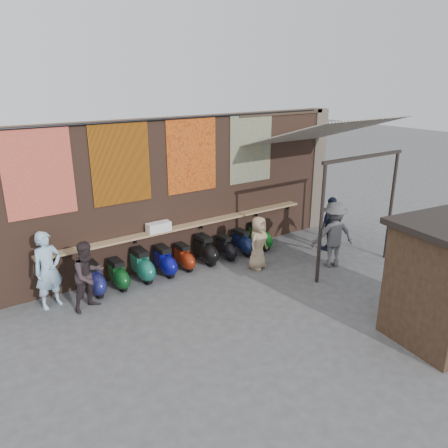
{
  "coord_description": "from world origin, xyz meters",
  "views": [
    {
      "loc": [
        -5.61,
        -7.54,
        5.03
      ],
      "look_at": [
        0.46,
        1.2,
        1.39
      ],
      "focal_mm": 35.0,
      "sensor_mm": 36.0,
      "label": 1
    }
  ],
  "objects_px": {
    "scooter_stool_1": "(118,274)",
    "scooter_stool_4": "(184,257)",
    "scooter_stool_3": "(164,261)",
    "shopper_grey": "(333,235)",
    "shelf_box": "(159,227)",
    "scooter_stool_6": "(226,248)",
    "shopper_navy": "(331,224)",
    "shopper_tan": "(258,243)",
    "scooter_stool_5": "(205,250)",
    "scooter_stool_2": "(142,265)",
    "scooter_stool_0": "(94,279)",
    "diner_right": "(88,276)",
    "diner_left": "(48,270)",
    "scooter_stool_7": "(243,243)",
    "scooter_stool_8": "(259,236)"
  },
  "relations": [
    {
      "from": "shopper_grey",
      "to": "scooter_stool_4",
      "type": "bearing_deg",
      "value": -8.26
    },
    {
      "from": "scooter_stool_0",
      "to": "scooter_stool_8",
      "type": "relative_size",
      "value": 1.0
    },
    {
      "from": "shopper_tan",
      "to": "shopper_grey",
      "type": "bearing_deg",
      "value": -52.34
    },
    {
      "from": "scooter_stool_3",
      "to": "shopper_grey",
      "type": "distance_m",
      "value": 4.62
    },
    {
      "from": "shelf_box",
      "to": "scooter_stool_7",
      "type": "bearing_deg",
      "value": -7.72
    },
    {
      "from": "shopper_tan",
      "to": "scooter_stool_7",
      "type": "bearing_deg",
      "value": 54.62
    },
    {
      "from": "diner_right",
      "to": "scooter_stool_3",
      "type": "bearing_deg",
      "value": -1.3
    },
    {
      "from": "scooter_stool_2",
      "to": "shopper_grey",
      "type": "xyz_separation_m",
      "value": [
        4.7,
        -2.15,
        0.5
      ]
    },
    {
      "from": "shelf_box",
      "to": "scooter_stool_5",
      "type": "bearing_deg",
      "value": -12.21
    },
    {
      "from": "shelf_box",
      "to": "scooter_stool_0",
      "type": "xyz_separation_m",
      "value": [
        -1.91,
        -0.29,
        -0.86
      ]
    },
    {
      "from": "diner_left",
      "to": "shopper_navy",
      "type": "height_order",
      "value": "diner_left"
    },
    {
      "from": "shelf_box",
      "to": "scooter_stool_6",
      "type": "bearing_deg",
      "value": -10.17
    },
    {
      "from": "scooter_stool_2",
      "to": "scooter_stool_6",
      "type": "bearing_deg",
      "value": -1.93
    },
    {
      "from": "shelf_box",
      "to": "diner_right",
      "type": "relative_size",
      "value": 0.39
    },
    {
      "from": "scooter_stool_1",
      "to": "shopper_tan",
      "type": "height_order",
      "value": "shopper_tan"
    },
    {
      "from": "shelf_box",
      "to": "scooter_stool_5",
      "type": "relative_size",
      "value": 0.75
    },
    {
      "from": "scooter_stool_1",
      "to": "scooter_stool_6",
      "type": "relative_size",
      "value": 1.08
    },
    {
      "from": "scooter_stool_2",
      "to": "scooter_stool_0",
      "type": "bearing_deg",
      "value": -178.59
    },
    {
      "from": "scooter_stool_3",
      "to": "shopper_grey",
      "type": "bearing_deg",
      "value": -27.45
    },
    {
      "from": "shopper_navy",
      "to": "shopper_tan",
      "type": "height_order",
      "value": "shopper_navy"
    },
    {
      "from": "scooter_stool_1",
      "to": "scooter_stool_4",
      "type": "bearing_deg",
      "value": 1.44
    },
    {
      "from": "scooter_stool_0",
      "to": "shopper_tan",
      "type": "height_order",
      "value": "shopper_tan"
    },
    {
      "from": "shopper_navy",
      "to": "shopper_tan",
      "type": "relative_size",
      "value": 1.12
    },
    {
      "from": "shelf_box",
      "to": "scooter_stool_1",
      "type": "bearing_deg",
      "value": -166.34
    },
    {
      "from": "scooter_stool_5",
      "to": "shopper_grey",
      "type": "bearing_deg",
      "value": -37.37
    },
    {
      "from": "shopper_grey",
      "to": "scooter_stool_0",
      "type": "bearing_deg",
      "value": 3.69
    },
    {
      "from": "scooter_stool_3",
      "to": "scooter_stool_6",
      "type": "relative_size",
      "value": 1.14
    },
    {
      "from": "scooter_stool_8",
      "to": "diner_right",
      "type": "distance_m",
      "value": 5.46
    },
    {
      "from": "scooter_stool_2",
      "to": "shopper_navy",
      "type": "relative_size",
      "value": 0.52
    },
    {
      "from": "scooter_stool_0",
      "to": "scooter_stool_7",
      "type": "relative_size",
      "value": 1.07
    },
    {
      "from": "shopper_navy",
      "to": "shopper_tan",
      "type": "xyz_separation_m",
      "value": [
        -2.62,
        0.21,
        -0.09
      ]
    },
    {
      "from": "scooter_stool_8",
      "to": "scooter_stool_3",
      "type": "bearing_deg",
      "value": -179.77
    },
    {
      "from": "scooter_stool_2",
      "to": "diner_right",
      "type": "height_order",
      "value": "diner_right"
    },
    {
      "from": "shelf_box",
      "to": "scooter_stool_3",
      "type": "height_order",
      "value": "shelf_box"
    },
    {
      "from": "scooter_stool_2",
      "to": "diner_left",
      "type": "height_order",
      "value": "diner_left"
    },
    {
      "from": "scooter_stool_4",
      "to": "shopper_grey",
      "type": "height_order",
      "value": "shopper_grey"
    },
    {
      "from": "scooter_stool_3",
      "to": "shopper_navy",
      "type": "height_order",
      "value": "shopper_navy"
    },
    {
      "from": "shopper_tan",
      "to": "scooter_stool_1",
      "type": "bearing_deg",
      "value": 142.06
    },
    {
      "from": "scooter_stool_3",
      "to": "scooter_stool_6",
      "type": "bearing_deg",
      "value": -1.56
    },
    {
      "from": "scooter_stool_2",
      "to": "scooter_stool_3",
      "type": "height_order",
      "value": "scooter_stool_2"
    },
    {
      "from": "scooter_stool_7",
      "to": "shopper_navy",
      "type": "bearing_deg",
      "value": -27.41
    },
    {
      "from": "scooter_stool_7",
      "to": "diner_left",
      "type": "xyz_separation_m",
      "value": [
        -5.42,
        0.04,
        0.54
      ]
    },
    {
      "from": "scooter_stool_1",
      "to": "diner_right",
      "type": "height_order",
      "value": "diner_right"
    },
    {
      "from": "shopper_navy",
      "to": "scooter_stool_6",
      "type": "bearing_deg",
      "value": -32.0
    },
    {
      "from": "shelf_box",
      "to": "scooter_stool_8",
      "type": "height_order",
      "value": "shelf_box"
    },
    {
      "from": "scooter_stool_4",
      "to": "shopper_tan",
      "type": "relative_size",
      "value": 0.5
    },
    {
      "from": "scooter_stool_0",
      "to": "diner_right",
      "type": "height_order",
      "value": "diner_right"
    },
    {
      "from": "scooter_stool_3",
      "to": "shopper_grey",
      "type": "relative_size",
      "value": 0.44
    },
    {
      "from": "scooter_stool_7",
      "to": "shopper_navy",
      "type": "xyz_separation_m",
      "value": [
        2.37,
        -1.23,
        0.46
      ]
    },
    {
      "from": "scooter_stool_6",
      "to": "scooter_stool_7",
      "type": "distance_m",
      "value": 0.6
    }
  ]
}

